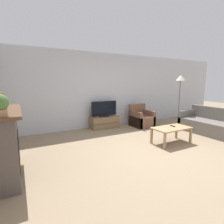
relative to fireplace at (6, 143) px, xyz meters
name	(u,v)px	position (x,y,z in m)	size (l,w,h in m)	color
ground_plane	(153,151)	(3.03, -0.39, -0.60)	(24.00, 24.00, 0.00)	#89755B
wall_back	(103,90)	(3.03, 2.45, 0.75)	(12.00, 0.06, 2.70)	silver
fireplace	(6,143)	(0.00, 0.00, 0.00)	(0.49, 1.61, 1.18)	#564C47
mantel_vase_left	(1,106)	(0.02, -0.48, 0.70)	(0.09, 0.09, 0.26)	#385670
mantel_vase_centre_left	(3,102)	(0.02, -0.12, 0.72)	(0.08, 0.08, 0.30)	#994C3D
mantel_clock	(4,104)	(0.02, 0.16, 0.66)	(0.08, 0.11, 0.15)	brown
tv_stand	(104,122)	(2.94, 2.14, -0.39)	(1.02, 0.49, 0.42)	brown
tv	(104,109)	(2.94, 2.13, 0.09)	(0.97, 0.18, 0.56)	black
armchair	(141,119)	(4.30, 1.73, -0.32)	(0.70, 0.76, 0.82)	brown
coffee_table	(171,129)	(3.83, -0.20, -0.21)	(1.03, 0.56, 0.44)	#A37F56
remote	(173,126)	(3.94, -0.13, -0.14)	(0.04, 0.15, 0.02)	black
couch	(216,126)	(5.69, -0.31, -0.32)	(0.87, 2.19, 0.83)	#66605B
floor_lamp	(180,81)	(5.70, 1.21, 1.10)	(0.35, 0.35, 1.93)	black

